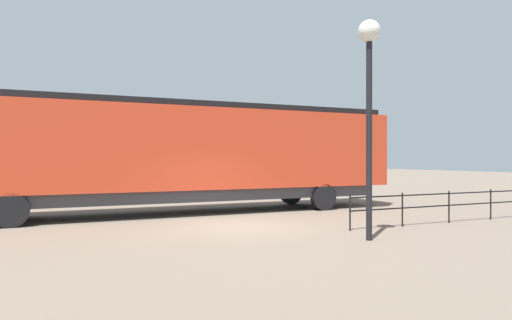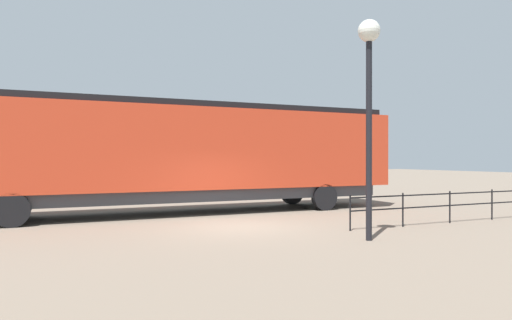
% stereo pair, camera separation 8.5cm
% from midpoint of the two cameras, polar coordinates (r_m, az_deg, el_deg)
% --- Properties ---
extents(ground_plane, '(120.00, 120.00, 0.00)m').
position_cam_midpoint_polar(ground_plane, '(14.65, -2.39, -8.33)').
color(ground_plane, '#756656').
extents(locomotive, '(3.11, 18.09, 4.34)m').
position_cam_midpoint_polar(locomotive, '(18.40, -7.83, 0.97)').
color(locomotive, red).
rests_on(locomotive, ground_plane).
extents(lamp_post, '(0.59, 0.59, 5.85)m').
position_cam_midpoint_polar(lamp_post, '(12.64, 13.78, 10.37)').
color(lamp_post, black).
rests_on(lamp_post, ground_plane).
extents(platform_fence, '(0.05, 10.19, 1.08)m').
position_cam_midpoint_polar(platform_fence, '(17.48, 25.11, -4.64)').
color(platform_fence, black).
rests_on(platform_fence, ground_plane).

